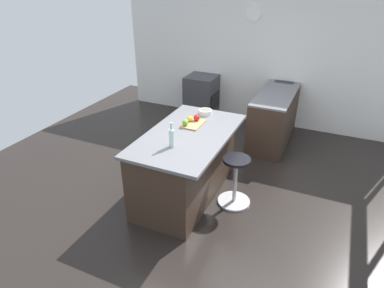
{
  "coord_description": "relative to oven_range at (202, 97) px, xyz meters",
  "views": [
    {
      "loc": [
        3.64,
        1.47,
        2.84
      ],
      "look_at": [
        0.13,
        -0.12,
        0.81
      ],
      "focal_mm": 31.26,
      "sensor_mm": 36.0,
      "label": 1
    }
  ],
  "objects": [
    {
      "name": "ground_plane",
      "position": [
        2.5,
        1.09,
        -0.45
      ],
      "size": [
        7.42,
        7.42,
        0.0
      ],
      "primitive_type": "plane",
      "color": "black"
    },
    {
      "name": "interior_partition_left",
      "position": [
        -0.35,
        1.09,
        0.86
      ],
      "size": [
        0.15,
        5.71,
        2.62
      ],
      "color": "silver",
      "rests_on": "ground_plane"
    },
    {
      "name": "sink_cabinet",
      "position": [
        -0.0,
        1.62,
        0.02
      ],
      "size": [
        2.54,
        0.6,
        1.2
      ],
      "color": "#38281E",
      "rests_on": "ground_plane"
    },
    {
      "name": "oven_range",
      "position": [
        0.0,
        0.0,
        0.0
      ],
      "size": [
        0.6,
        0.61,
        0.89
      ],
      "color": "#38383D",
      "rests_on": "ground_plane"
    },
    {
      "name": "kitchen_island",
      "position": [
        2.63,
        0.87,
        0.04
      ],
      "size": [
        1.78,
        1.02,
        0.95
      ],
      "color": "#38281E",
      "rests_on": "ground_plane"
    },
    {
      "name": "stool_by_window",
      "position": [
        2.55,
        1.56,
        -0.12
      ],
      "size": [
        0.44,
        0.44,
        0.69
      ],
      "color": "#B7B7BC",
      "rests_on": "ground_plane"
    },
    {
      "name": "cutting_board",
      "position": [
        2.35,
        0.87,
        0.52
      ],
      "size": [
        0.36,
        0.24,
        0.02
      ],
      "primitive_type": "cube",
      "color": "tan",
      "rests_on": "kitchen_island"
    },
    {
      "name": "apple_yellow",
      "position": [
        2.31,
        0.8,
        0.56
      ],
      "size": [
        0.07,
        0.07,
        0.07
      ],
      "primitive_type": "sphere",
      "color": "gold",
      "rests_on": "cutting_board"
    },
    {
      "name": "apple_green",
      "position": [
        2.46,
        0.8,
        0.57
      ],
      "size": [
        0.08,
        0.08,
        0.08
      ],
      "primitive_type": "sphere",
      "color": "#609E2D",
      "rests_on": "cutting_board"
    },
    {
      "name": "apple_red",
      "position": [
        2.25,
        0.87,
        0.57
      ],
      "size": [
        0.09,
        0.09,
        0.09
      ],
      "primitive_type": "sphere",
      "color": "red",
      "rests_on": "cutting_board"
    },
    {
      "name": "water_bottle",
      "position": [
        3.04,
        0.89,
        0.63
      ],
      "size": [
        0.06,
        0.06,
        0.31
      ],
      "color": "silver",
      "rests_on": "kitchen_island"
    },
    {
      "name": "fruit_bowl",
      "position": [
        1.95,
        0.88,
        0.55
      ],
      "size": [
        0.19,
        0.19,
        0.07
      ],
      "color": "silver",
      "rests_on": "kitchen_island"
    }
  ]
}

